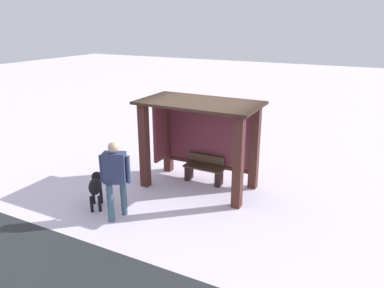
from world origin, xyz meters
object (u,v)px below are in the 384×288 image
(bench_left_inside, at_px, (204,170))
(dog, at_px, (96,186))
(person_walking, at_px, (115,174))
(bus_shelter, at_px, (199,131))

(bench_left_inside, relative_size, dog, 1.30)
(person_walking, xyz_separation_m, dog, (-0.76, 0.20, -0.52))
(bus_shelter, xyz_separation_m, person_walking, (-0.78, -2.42, -0.43))
(bus_shelter, bearing_deg, bench_left_inside, 54.40)
(dog, bearing_deg, bench_left_inside, 55.17)
(bus_shelter, height_order, dog, bus_shelter)
(bench_left_inside, height_order, person_walking, person_walking)
(person_walking, distance_m, dog, 0.94)
(bench_left_inside, xyz_separation_m, person_walking, (-0.87, -2.55, 0.70))
(bus_shelter, bearing_deg, person_walking, -107.85)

